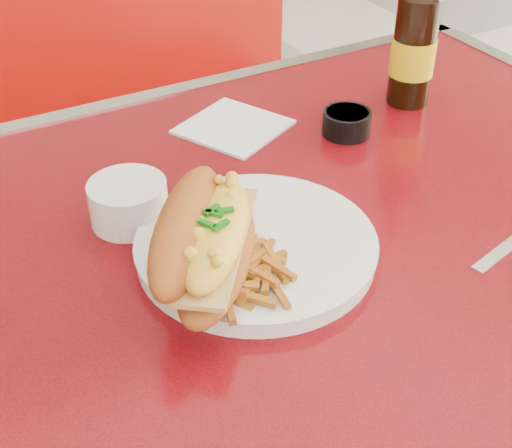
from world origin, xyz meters
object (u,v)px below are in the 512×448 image
mac_hoagie (206,239)px  fork (299,212)px  diner_table (265,345)px  booth_bench_far (89,221)px  dinner_plate (256,246)px  beer_bottle (415,41)px  gravy_ramekin (128,201)px  sauce_cup_right (347,122)px

mac_hoagie → fork: mac_hoagie is taller
diner_table → booth_bench_far: 0.87m
fork → dinner_plate: bearing=122.9°
diner_table → beer_bottle: size_ratio=4.92×
dinner_plate → beer_bottle: bearing=29.2°
gravy_ramekin → beer_bottle: size_ratio=0.41×
mac_hoagie → gravy_ramekin: 0.15m
mac_hoagie → dinner_plate: bearing=-36.1°
diner_table → mac_hoagie: bearing=-158.5°
beer_bottle → mac_hoagie: bearing=-152.6°
mac_hoagie → beer_bottle: bearing=-24.9°
gravy_ramekin → beer_bottle: 0.48m
mac_hoagie → booth_bench_far: bearing=31.7°
diner_table → dinner_plate: bearing=-144.1°
mac_hoagie → fork: 0.15m
diner_table → booth_bench_far: bearing=90.0°
dinner_plate → mac_hoagie: (-0.07, -0.02, 0.05)m
dinner_plate → beer_bottle: beer_bottle is taller
gravy_ramekin → mac_hoagie: bearing=-78.9°
dinner_plate → mac_hoagie: 0.08m
dinner_plate → beer_bottle: (0.37, 0.21, 0.08)m
booth_bench_far → fork: booth_bench_far is taller
diner_table → mac_hoagie: 0.24m
diner_table → booth_bench_far: booth_bench_far is taller
gravy_ramekin → sauce_cup_right: gravy_ramekin is taller
dinner_plate → fork: 0.07m
diner_table → mac_hoagie: mac_hoagie is taller
booth_bench_far → mac_hoagie: (-0.09, -0.84, 0.54)m
mac_hoagie → gravy_ramekin: size_ratio=2.23×
sauce_cup_right → beer_bottle: beer_bottle is taller
booth_bench_far → sauce_cup_right: 0.85m
sauce_cup_right → diner_table: bearing=-144.0°
sauce_cup_right → booth_bench_far: bearing=108.5°
fork → booth_bench_far: bearing=17.5°
sauce_cup_right → beer_bottle: 0.16m
booth_bench_far → diner_table: bearing=-90.0°
booth_bench_far → fork: size_ratio=8.09×
dinner_plate → fork: same height
booth_bench_far → mac_hoagie: 1.01m
diner_table → dinner_plate: size_ratio=3.71×
booth_bench_far → mac_hoagie: size_ratio=5.27×
fork → gravy_ramekin: gravy_ramekin is taller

